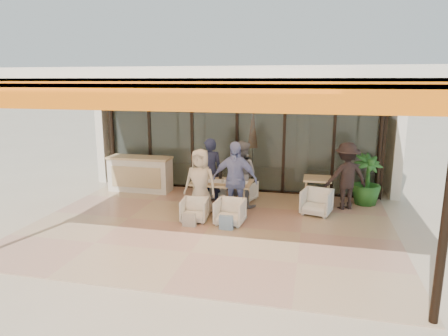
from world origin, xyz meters
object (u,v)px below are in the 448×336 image
object	(u,v)px
chair_far_right	(245,190)
diner_grey	(242,174)
diner_navy	(210,171)
potted_palm	(366,180)
diner_periwinkle	(235,180)
chair_far_left	(215,188)
dining_table	(221,184)
host_counter	(140,174)
diner_cream	(200,182)
side_chair	(317,201)
standing_woman	(346,176)
chair_near_right	(230,211)
chair_near_left	(195,209)
side_table	(317,182)

from	to	relation	value
chair_far_right	diner_grey	xyz separation A→B (m)	(0.00, -0.50, 0.56)
diner_grey	diner_navy	bearing A→B (deg)	20.92
potted_palm	diner_periwinkle	bearing A→B (deg)	-151.34
chair_far_left	diner_grey	distance (m)	1.13
dining_table	chair_far_right	world-z (taller)	dining_table
host_counter	chair_far_left	xyz separation A→B (m)	(2.30, -0.19, -0.23)
diner_grey	diner_periwinkle	size ratio (longest dim) A/B	0.93
diner_cream	host_counter	bearing A→B (deg)	150.02
chair_far_right	potted_palm	bearing A→B (deg)	-157.71
side_chair	standing_woman	bearing A→B (deg)	54.82
chair_near_right	standing_woman	size ratio (longest dim) A/B	0.38
diner_navy	diner_grey	world-z (taller)	diner_navy
dining_table	standing_woman	bearing A→B (deg)	14.38
chair_near_left	diner_grey	xyz separation A→B (m)	(0.84, 1.40, 0.55)
diner_periwinkle	side_chair	distance (m)	2.09
chair_near_left	standing_woman	size ratio (longest dim) A/B	0.35
diner_cream	potted_palm	xyz separation A→B (m)	(3.99, 1.72, -0.14)
chair_far_left	host_counter	bearing A→B (deg)	-24.79
diner_navy	dining_table	bearing A→B (deg)	117.64
side_table	side_chair	bearing A→B (deg)	-90.00
diner_grey	standing_woman	world-z (taller)	standing_woman
chair_near_left	diner_navy	distance (m)	1.52
chair_near_right	side_table	xyz separation A→B (m)	(1.91, 1.88, 0.31)
chair_near_left	potted_palm	size ratio (longest dim) A/B	0.45
diner_periwinkle	chair_far_left	bearing A→B (deg)	123.10
chair_far_right	potted_palm	world-z (taller)	potted_palm
diner_grey	standing_woman	bearing A→B (deg)	-151.81
chair_near_left	side_table	world-z (taller)	side_table
chair_near_right	standing_woman	distance (m)	3.17
side_table	potted_palm	world-z (taller)	potted_palm
chair_far_left	diner_periwinkle	world-z (taller)	diner_periwinkle
diner_navy	diner_periwinkle	xyz separation A→B (m)	(0.84, -0.90, 0.04)
chair_near_left	diner_navy	xyz separation A→B (m)	(0.00, 1.40, 0.58)
diner_periwinkle	side_table	xyz separation A→B (m)	(1.91, 1.38, -0.28)
dining_table	diner_periwinkle	bearing A→B (deg)	-46.97
diner_grey	diner_cream	bearing A→B (deg)	67.89
chair_near_left	diner_navy	size ratio (longest dim) A/B	0.34
chair_near_left	diner_cream	size ratio (longest dim) A/B	0.37
chair_near_right	standing_woman	bearing A→B (deg)	37.19
diner_periwinkle	side_table	size ratio (longest dim) A/B	2.47
chair_far_right	side_chair	world-z (taller)	side_chair
diner_periwinkle	potted_palm	xyz separation A→B (m)	(3.15, 1.72, -0.25)
diner_cream	side_table	size ratio (longest dim) A/B	2.18
dining_table	side_chair	distance (m)	2.37
chair_near_left	potted_palm	world-z (taller)	potted_palm
diner_grey	dining_table	bearing A→B (deg)	67.12
diner_cream	standing_woman	xyz separation A→B (m)	(3.44, 1.23, 0.05)
host_counter	chair_far_right	xyz separation A→B (m)	(3.14, -0.19, -0.24)
host_counter	standing_woman	size ratio (longest dim) A/B	1.08
host_counter	side_table	world-z (taller)	host_counter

